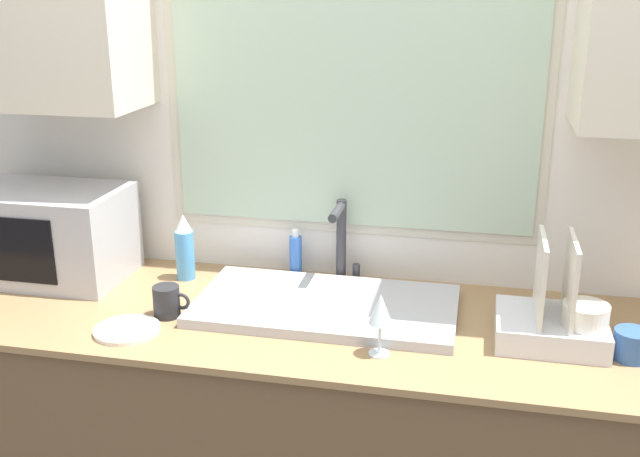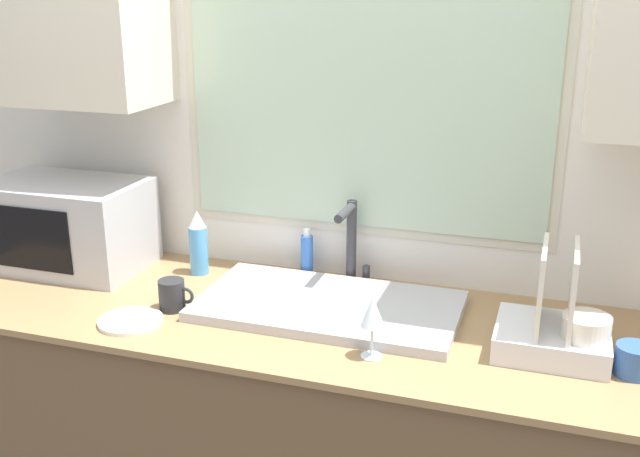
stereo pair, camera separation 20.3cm
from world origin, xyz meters
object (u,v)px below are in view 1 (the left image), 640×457
(microwave, at_px, (45,233))
(wine_glass, at_px, (380,311))
(faucet, at_px, (341,236))
(dish_rack, at_px, (555,319))
(mug_near_sink, at_px, (167,301))
(soap_bottle, at_px, (296,256))
(spray_bottle, at_px, (185,248))

(microwave, xyz_separation_m, wine_glass, (1.13, -0.31, -0.02))
(faucet, height_order, dish_rack, dish_rack)
(dish_rack, distance_m, mug_near_sink, 1.08)
(dish_rack, relative_size, mug_near_sink, 2.63)
(mug_near_sink, height_order, wine_glass, wine_glass)
(microwave, relative_size, mug_near_sink, 4.71)
(dish_rack, xyz_separation_m, soap_bottle, (-0.79, 0.30, 0.01))
(faucet, bearing_deg, soap_bottle, 172.69)
(faucet, relative_size, dish_rack, 0.93)
(dish_rack, xyz_separation_m, wine_glass, (-0.45, -0.17, 0.06))
(microwave, bearing_deg, faucet, 8.47)
(soap_bottle, xyz_separation_m, wine_glass, (0.34, -0.47, 0.05))
(microwave, bearing_deg, soap_bottle, 11.45)
(dish_rack, distance_m, wine_glass, 0.48)
(dish_rack, height_order, soap_bottle, dish_rack)
(soap_bottle, bearing_deg, faucet, -7.31)
(wine_glass, bearing_deg, microwave, 164.63)
(faucet, xyz_separation_m, wine_glass, (0.19, -0.45, -0.03))
(spray_bottle, height_order, wine_glass, spray_bottle)
(faucet, xyz_separation_m, mug_near_sink, (-0.44, -0.35, -0.11))
(microwave, relative_size, soap_bottle, 3.18)
(soap_bottle, bearing_deg, microwave, -168.55)
(microwave, relative_size, spray_bottle, 2.39)
(faucet, height_order, spray_bottle, faucet)
(microwave, distance_m, soap_bottle, 0.81)
(faucet, relative_size, soap_bottle, 1.66)
(soap_bottle, height_order, mug_near_sink, soap_bottle)
(spray_bottle, distance_m, soap_bottle, 0.36)
(microwave, bearing_deg, dish_rack, -5.14)
(microwave, height_order, mug_near_sink, microwave)
(soap_bottle, distance_m, mug_near_sink, 0.47)
(dish_rack, bearing_deg, soap_bottle, 158.93)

